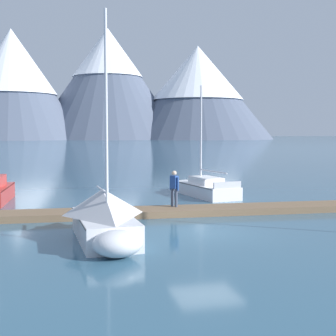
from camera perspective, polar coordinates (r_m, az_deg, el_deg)
The scene contains 8 objects.
ground_plane at distance 18.40m, azimuth 4.59°, elevation -7.62°, with size 700.00×700.00×0.00m, color #335B75.
mountain_central_massif at distance 240.54m, azimuth -18.16°, elevation 9.94°, with size 67.81×67.81×52.14m.
mountain_shoulder_ridge at distance 249.56m, azimuth -7.19°, elevation 10.25°, with size 77.37×77.37×56.33m.
mountain_east_summit at distance 247.02m, azimuth 3.55°, elevation 9.37°, with size 76.83×76.83×47.23m.
dock at distance 22.13m, azimuth 1.26°, elevation -5.18°, with size 26.01×3.48×0.30m.
sailboat_second_berth at distance 16.82m, azimuth -7.53°, elevation -5.86°, with size 2.22×5.36×7.85m.
sailboat_mid_dock_port at distance 28.85m, azimuth 4.09°, elevation -2.31°, with size 2.75×6.52×6.57m.
person_on_dock at distance 22.35m, azimuth 0.75°, elevation -2.20°, with size 0.37×0.53×1.69m.
Camera 1 is at (-5.78, -17.04, 3.82)m, focal length 51.01 mm.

